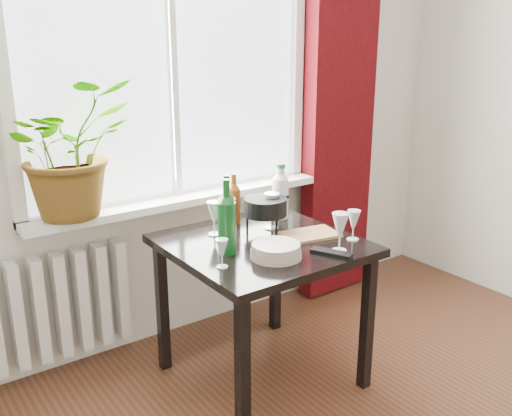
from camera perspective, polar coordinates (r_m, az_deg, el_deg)
window at (r=3.07m, az=-8.58°, el=15.21°), size 1.72×0.08×1.62m
windowsill at (r=3.13m, az=-7.37°, el=0.89°), size 1.72×0.20×0.04m
curtain at (r=3.67m, az=8.39°, el=10.74°), size 0.50×0.12×2.56m
radiator at (r=3.07m, az=-19.89°, el=-9.35°), size 0.80×0.10×0.55m
table at (r=2.76m, az=0.60°, el=-5.14°), size 0.85×0.85×0.74m
potted_plant at (r=2.83m, az=-18.23°, el=5.64°), size 0.67×0.61×0.65m
wine_bottle_left at (r=2.53m, az=-2.95°, el=-0.81°), size 0.11×0.11×0.35m
wine_bottle_right at (r=2.61m, az=-2.93°, el=-0.28°), size 0.10×0.10×0.35m
bottle_amber at (r=2.94m, az=-2.22°, el=0.96°), size 0.08×0.08×0.27m
cleaning_bottle at (r=3.03m, az=2.45°, el=1.76°), size 0.09×0.09×0.30m
wineglass_front_right at (r=2.60m, az=8.39°, el=-2.38°), size 0.10×0.10×0.19m
wineglass_far_right at (r=2.76m, az=9.72°, el=-1.68°), size 0.07×0.07×0.15m
wineglass_back_center at (r=2.87m, az=1.58°, el=-0.25°), size 0.10×0.10×0.19m
wineglass_back_left at (r=2.79m, az=-4.19°, el=-1.00°), size 0.10×0.10×0.17m
wineglass_front_left at (r=2.41m, az=-3.42°, el=-4.54°), size 0.06×0.06×0.13m
plate_stack at (r=2.53m, az=2.01°, el=-4.29°), size 0.23×0.23×0.06m
fondue_pot at (r=2.85m, az=0.94°, el=-0.63°), size 0.31×0.30×0.17m
tv_remote at (r=2.58m, az=7.56°, el=-4.50°), size 0.13×0.20×0.02m
cutting_board at (r=2.80m, az=5.35°, el=-2.67°), size 0.30×0.23×0.01m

